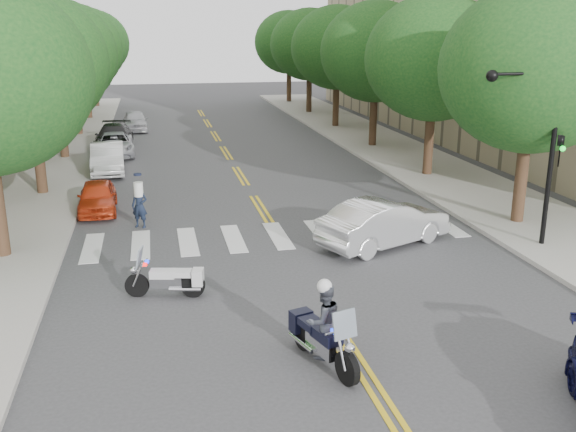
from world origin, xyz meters
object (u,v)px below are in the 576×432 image
object	(u,v)px
officer_standing	(140,206)
convertible	(384,223)
motorcycle_police	(322,326)
motorcycle_parked	(172,280)

from	to	relation	value
officer_standing	convertible	world-z (taller)	officer_standing
motorcycle_police	motorcycle_parked	world-z (taller)	motorcycle_police
motorcycle_parked	convertible	xyz separation A→B (m)	(7.00, 2.84, 0.30)
officer_standing	convertible	xyz separation A→B (m)	(7.89, -3.68, -0.02)
convertible	motorcycle_parked	bearing A→B (deg)	87.78
motorcycle_police	motorcycle_parked	size ratio (longest dim) A/B	1.11
motorcycle_police	officer_standing	distance (m)	11.48
motorcycle_parked	convertible	size ratio (longest dim) A/B	0.45
motorcycle_police	convertible	size ratio (longest dim) A/B	0.50
convertible	motorcycle_police	bearing A→B (deg)	126.36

